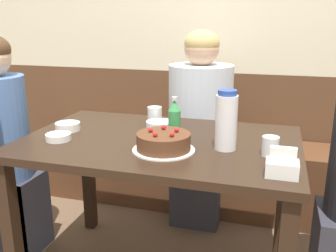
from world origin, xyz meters
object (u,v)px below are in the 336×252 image
bowl_soup_white (159,126)px  bowl_rice_small (58,137)px  person_grey_tee (200,129)px  birthday_cake (164,142)px  soju_bottle (174,119)px  bowl_side_dish (68,126)px  glass_tumbler_short (155,115)px  glass_water_tall (270,146)px  water_pitcher (226,121)px  person_teal_shirt (2,155)px  napkin_holder (282,166)px  bench_seat (196,173)px

bowl_soup_white → bowl_rice_small: bowl_soup_white is taller
bowl_soup_white → person_grey_tee: bearing=79.2°
birthday_cake → soju_bottle: soju_bottle is taller
bowl_side_dish → glass_tumbler_short: glass_tumbler_short is taller
soju_bottle → birthday_cake: bearing=-88.6°
glass_water_tall → bowl_soup_white: bearing=157.3°
birthday_cake → water_pitcher: (0.24, 0.09, 0.09)m
glass_tumbler_short → water_pitcher: bearing=-36.7°
bowl_side_dish → person_teal_shirt: person_teal_shirt is taller
glass_tumbler_short → person_grey_tee: bearing=68.0°
water_pitcher → soju_bottle: bearing=160.0°
napkin_holder → soju_bottle: bearing=146.1°
bench_seat → glass_water_tall: (0.48, -0.91, 0.54)m
water_pitcher → soju_bottle: 0.26m
water_pitcher → glass_water_tall: size_ratio=3.18×
bowl_soup_white → bowl_rice_small: size_ratio=1.16×
water_pitcher → person_grey_tee: person_grey_tee is taller
birthday_cake → bowl_side_dish: 0.56m
glass_water_tall → person_grey_tee: bearing=120.4°
water_pitcher → napkin_holder: 0.33m
glass_tumbler_short → bowl_side_dish: bearing=-145.2°
bowl_rice_small → water_pitcher: bearing=7.2°
bowl_side_dish → water_pitcher: bearing=-4.1°
bowl_side_dish → glass_tumbler_short: size_ratio=1.41×
napkin_holder → bowl_soup_white: size_ratio=0.84×
birthday_cake → glass_water_tall: birthday_cake is taller
glass_water_tall → bench_seat: bearing=118.1°
person_teal_shirt → bowl_soup_white: bearing=9.4°
napkin_holder → glass_water_tall: 0.20m
birthday_cake → glass_tumbler_short: (-0.17, 0.40, 0.01)m
birthday_cake → bowl_rice_small: birthday_cake is taller
bowl_soup_white → person_grey_tee: size_ratio=0.11×
soju_bottle → glass_water_tall: size_ratio=2.42×
birthday_cake → person_teal_shirt: person_teal_shirt is taller
soju_bottle → person_teal_shirt: 0.97m
bowl_soup_white → person_grey_tee: (0.10, 0.52, -0.15)m
napkin_holder → glass_water_tall: (-0.05, 0.20, 0.00)m
person_grey_tee → napkin_holder: bearing=27.1°
birthday_cake → person_teal_shirt: size_ratio=0.22×
birthday_cake → bowl_rice_small: size_ratio=2.30×
bowl_soup_white → glass_water_tall: bearing=-22.7°
person_teal_shirt → bowl_rice_small: bearing=-18.1°
bowl_soup_white → glass_tumbler_short: (-0.06, 0.12, 0.02)m
bowl_rice_small → person_grey_tee: bearing=58.9°
bowl_rice_small → person_teal_shirt: (-0.45, 0.15, -0.18)m
person_teal_shirt → soju_bottle: bearing=2.2°
person_teal_shirt → person_grey_tee: (0.93, 0.65, 0.04)m
water_pitcher → person_grey_tee: size_ratio=0.21×
bench_seat → glass_tumbler_short: glass_tumbler_short is taller
glass_tumbler_short → person_teal_shirt: bearing=-161.7°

